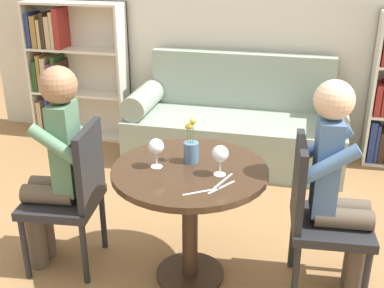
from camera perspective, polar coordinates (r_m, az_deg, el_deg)
ground_plane at (r=2.97m, az=-0.23°, el=-15.35°), size 16.00×16.00×0.00m
back_wall at (r=4.50m, az=6.53°, el=16.48°), size 5.20×0.05×2.70m
round_table at (r=2.67m, az=-0.25°, el=-5.97°), size 0.85×0.85×0.71m
couch at (r=4.33m, az=5.20°, el=2.08°), size 1.88×0.80×0.92m
bookshelf_left at (r=4.99m, az=-14.57°, el=8.69°), size 0.97×0.28×1.32m
chair_left at (r=2.90m, az=-13.94°, el=-5.51°), size 0.46×0.46×0.90m
chair_right at (r=2.70m, az=14.75°, el=-7.86°), size 0.45×0.45×0.90m
person_left at (r=2.85m, az=-15.97°, el=-2.40°), size 0.44×0.37×1.24m
person_right at (r=2.64m, az=17.02°, el=-4.91°), size 0.44×0.36×1.23m
wine_glass_left at (r=2.56m, az=-4.28°, el=-0.36°), size 0.09×0.09×0.16m
wine_glass_right at (r=2.47m, az=3.36°, el=-1.26°), size 0.09×0.09×0.16m
flower_vase at (r=2.63m, az=-0.11°, el=-0.48°), size 0.08×0.08×0.26m
knife_left_setting at (r=2.46m, az=3.72°, el=-4.38°), size 0.07×0.18×0.00m
fork_left_setting at (r=2.35m, az=1.06°, el=-5.68°), size 0.16×0.12×0.00m
knife_right_setting at (r=2.40m, az=3.51°, el=-5.14°), size 0.11×0.17×0.00m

